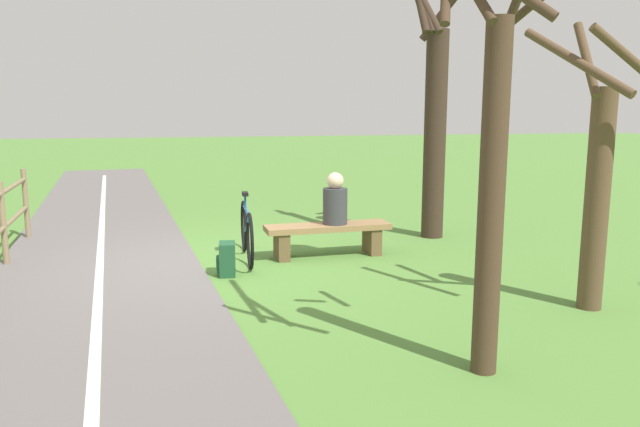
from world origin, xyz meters
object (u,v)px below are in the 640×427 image
object	(u,v)px
bench	(328,234)
tree_near_bench	(597,182)
tree_by_path	(433,113)
person_seated	(335,202)
tree_far_right	(492,157)
backpack	(227,259)
bicycle	(247,232)

from	to	relation	value
bench	tree_near_bench	world-z (taller)	tree_near_bench
tree_by_path	person_seated	bearing A→B (deg)	25.77
person_seated	tree_far_right	distance (m)	4.11
backpack	tree_by_path	distance (m)	4.19
bench	person_seated	bearing A→B (deg)	-180.00
bench	backpack	xyz separation A→B (m)	(1.48, 0.68, -0.12)
bench	tree_near_bench	size ratio (longest dim) A/B	0.61
backpack	tree_far_right	size ratio (longest dim) A/B	0.11
bicycle	person_seated	bearing A→B (deg)	88.59
tree_far_right	tree_near_bench	world-z (taller)	tree_far_right
tree_far_right	tree_near_bench	size ratio (longest dim) A/B	1.34
person_seated	bicycle	world-z (taller)	person_seated
bicycle	backpack	bearing A→B (deg)	-22.13
bench	person_seated	distance (m)	0.47
bench	tree_by_path	world-z (taller)	tree_by_path
tree_near_bench	backpack	bearing A→B (deg)	-31.65
tree_by_path	tree_far_right	size ratio (longest dim) A/B	1.12
bicycle	backpack	xyz separation A→B (m)	(0.34, 0.76, -0.19)
bench	tree_near_bench	distance (m)	3.69
tree_near_bench	tree_far_right	bearing A→B (deg)	31.57
tree_near_bench	tree_by_path	bearing A→B (deg)	-88.20
bench	tree_by_path	distance (m)	2.74
bicycle	tree_near_bench	xyz separation A→B (m)	(-3.22, 2.96, 0.95)
person_seated	backpack	size ratio (longest dim) A/B	1.75
bench	tree_far_right	world-z (taller)	tree_far_right
bench	backpack	bearing A→B (deg)	22.76
person_seated	tree_near_bench	size ratio (longest dim) A/B	0.25
bicycle	bench	bearing A→B (deg)	88.08
bicycle	backpack	distance (m)	0.86
bench	tree_by_path	size ratio (longest dim) A/B	0.41
tree_by_path	tree_far_right	xyz separation A→B (m)	(1.70, 4.89, -0.30)
backpack	tree_far_right	bearing A→B (deg)	117.67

